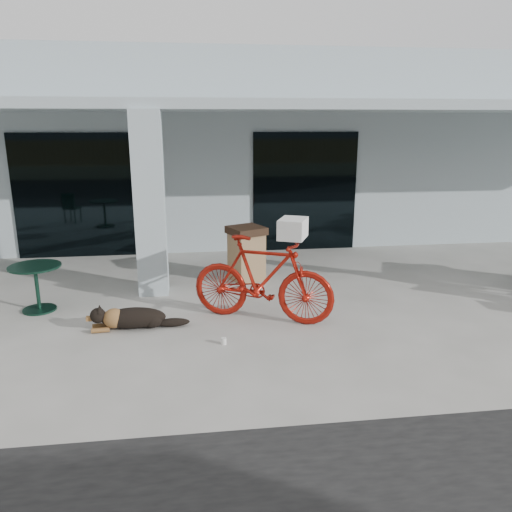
{
  "coord_description": "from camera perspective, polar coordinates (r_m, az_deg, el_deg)",
  "views": [
    {
      "loc": [
        -0.8,
        -6.24,
        2.93
      ],
      "look_at": [
        0.12,
        0.82,
        1.0
      ],
      "focal_mm": 35.0,
      "sensor_mm": 36.0,
      "label": 1
    }
  ],
  "objects": [
    {
      "name": "ground",
      "position": [
        6.94,
        -0.14,
        -9.8
      ],
      "size": [
        80.0,
        80.0,
        0.0
      ],
      "primitive_type": "plane",
      "color": "#B2AEA8",
      "rests_on": "ground"
    },
    {
      "name": "building",
      "position": [
        14.78,
        -4.44,
        12.48
      ],
      "size": [
        22.0,
        7.0,
        4.5
      ],
      "primitive_type": "cube",
      "color": "#A6B6BC",
      "rests_on": "ground"
    },
    {
      "name": "storefront_glass_left",
      "position": [
        11.58,
        -19.46,
        6.47
      ],
      "size": [
        2.8,
        0.06,
        2.7
      ],
      "primitive_type": "cube",
      "color": "black",
      "rests_on": "ground"
    },
    {
      "name": "storefront_glass_right",
      "position": [
        11.63,
        5.59,
        7.28
      ],
      "size": [
        2.4,
        0.06,
        2.7
      ],
      "primitive_type": "cube",
      "color": "black",
      "rests_on": "ground"
    },
    {
      "name": "column",
      "position": [
        8.68,
        -12.04,
        5.75
      ],
      "size": [
        0.5,
        0.5,
        3.12
      ],
      "primitive_type": "cube",
      "color": "#A6B6BC",
      "rests_on": "ground"
    },
    {
      "name": "overhang",
      "position": [
        9.88,
        -2.92,
        16.77
      ],
      "size": [
        22.0,
        2.8,
        0.18
      ],
      "primitive_type": "cube",
      "color": "#A6B6BC",
      "rests_on": "column"
    },
    {
      "name": "bicycle",
      "position": [
        7.45,
        0.74,
        -2.63
      ],
      "size": [
        2.24,
        1.45,
        1.31
      ],
      "primitive_type": "imported",
      "rotation": [
        0.0,
        0.0,
        1.15
      ],
      "color": "#A0170C",
      "rests_on": "ground"
    },
    {
      "name": "laundry_basket",
      "position": [
        7.14,
        4.24,
        3.15
      ],
      "size": [
        0.52,
        0.59,
        0.29
      ],
      "primitive_type": "cube",
      "rotation": [
        0.0,
        0.0,
        1.15
      ],
      "color": "white",
      "rests_on": "bicycle"
    },
    {
      "name": "dog",
      "position": [
        7.52,
        -13.83,
        -6.75
      ],
      "size": [
        1.1,
        0.45,
        0.36
      ],
      "primitive_type": null,
      "rotation": [
        0.0,
        0.0,
        0.08
      ],
      "color": "black",
      "rests_on": "ground"
    },
    {
      "name": "cup_near_dog",
      "position": [
        6.88,
        -3.7,
        -9.67
      ],
      "size": [
        0.08,
        0.08,
        0.09
      ],
      "primitive_type": "cylinder",
      "rotation": [
        0.0,
        0.0,
        -0.07
      ],
      "color": "white",
      "rests_on": "ground"
    },
    {
      "name": "cafe_table_near",
      "position": [
        8.64,
        -23.73,
        -3.38
      ],
      "size": [
        0.98,
        0.98,
        0.75
      ],
      "primitive_type": null,
      "rotation": [
        0.0,
        0.0,
        0.27
      ],
      "color": "#113124",
      "rests_on": "ground"
    },
    {
      "name": "trash_receptacle",
      "position": [
        9.41,
        -1.1,
        0.29
      ],
      "size": [
        0.8,
        0.8,
        1.03
      ],
      "primitive_type": null,
      "rotation": [
        0.0,
        0.0,
        0.42
      ],
      "color": "#906F4B",
      "rests_on": "ground"
    }
  ]
}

